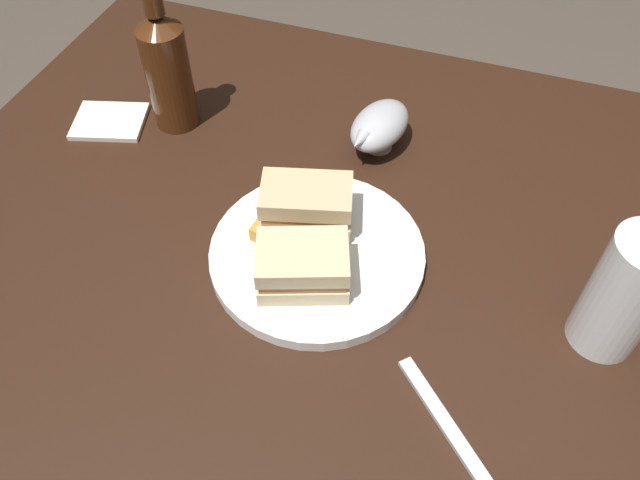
% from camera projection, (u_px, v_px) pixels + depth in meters
% --- Properties ---
extents(ground_plane, '(6.00, 6.00, 0.00)m').
position_uv_depth(ground_plane, '(320.00, 464.00, 1.44)').
color(ground_plane, '#4C4238').
extents(dining_table, '(1.18, 1.00, 0.78)m').
position_uv_depth(dining_table, '(320.00, 385.00, 1.14)').
color(dining_table, black).
rests_on(dining_table, ground).
extents(plate, '(0.28, 0.28, 0.02)m').
position_uv_depth(plate, '(319.00, 255.00, 0.83)').
color(plate, white).
rests_on(plate, dining_table).
extents(sandwich_half_left, '(0.13, 0.10, 0.06)m').
position_uv_depth(sandwich_half_left, '(307.00, 206.00, 0.83)').
color(sandwich_half_left, '#CCB284').
rests_on(sandwich_half_left, plate).
extents(sandwich_half_right, '(0.13, 0.11, 0.06)m').
position_uv_depth(sandwich_half_right, '(300.00, 265.00, 0.77)').
color(sandwich_half_right, beige).
rests_on(sandwich_half_right, plate).
extents(potato_wedge_front, '(0.05, 0.02, 0.02)m').
position_uv_depth(potato_wedge_front, '(289.00, 248.00, 0.81)').
color(potato_wedge_front, '#AD702D').
rests_on(potato_wedge_front, plate).
extents(potato_wedge_middle, '(0.05, 0.05, 0.02)m').
position_uv_depth(potato_wedge_middle, '(288.00, 261.00, 0.80)').
color(potato_wedge_middle, '#B77F33').
rests_on(potato_wedge_middle, plate).
extents(potato_wedge_back, '(0.05, 0.03, 0.02)m').
position_uv_depth(potato_wedge_back, '(271.00, 236.00, 0.82)').
color(potato_wedge_back, gold).
rests_on(potato_wedge_back, plate).
extents(pint_glass, '(0.08, 0.08, 0.17)m').
position_uv_depth(pint_glass, '(621.00, 300.00, 0.71)').
color(pint_glass, white).
rests_on(pint_glass, dining_table).
extents(gravy_boat, '(0.10, 0.14, 0.07)m').
position_uv_depth(gravy_boat, '(379.00, 126.00, 0.95)').
color(gravy_boat, '#B7B7BC').
rests_on(gravy_boat, dining_table).
extents(cider_bottle, '(0.07, 0.07, 0.26)m').
position_uv_depth(cider_bottle, '(167.00, 67.00, 0.94)').
color(cider_bottle, '#47230F').
rests_on(cider_bottle, dining_table).
extents(napkin, '(0.13, 0.12, 0.01)m').
position_uv_depth(napkin, '(110.00, 121.00, 1.01)').
color(napkin, silver).
rests_on(napkin, dining_table).
extents(fork, '(0.14, 0.14, 0.01)m').
position_uv_depth(fork, '(448.00, 427.00, 0.68)').
color(fork, silver).
rests_on(fork, dining_table).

